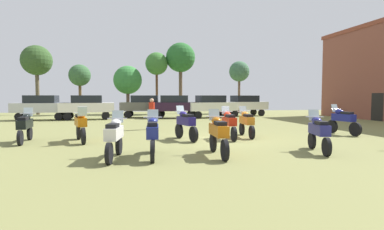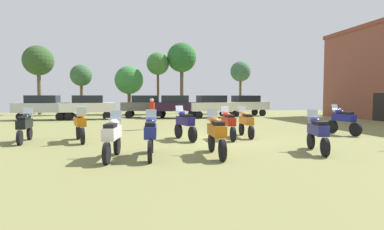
% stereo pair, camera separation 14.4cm
% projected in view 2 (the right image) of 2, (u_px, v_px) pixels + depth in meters
% --- Properties ---
extents(ground_plane, '(44.00, 52.00, 0.02)m').
position_uv_depth(ground_plane, '(219.00, 139.00, 13.83)').
color(ground_plane, olive).
extents(motorcycle_1, '(0.62, 2.27, 1.49)m').
position_uv_depth(motorcycle_1, '(216.00, 133.00, 9.87)').
color(motorcycle_1, black).
rests_on(motorcycle_1, ground).
extents(motorcycle_2, '(0.65, 2.13, 1.51)m').
position_uv_depth(motorcycle_2, '(343.00, 120.00, 15.36)').
color(motorcycle_2, black).
rests_on(motorcycle_2, ground).
extents(motorcycle_3, '(0.62, 2.27, 1.48)m').
position_uv_depth(motorcycle_3, '(151.00, 134.00, 9.66)').
color(motorcycle_3, black).
rests_on(motorcycle_3, ground).
extents(motorcycle_5, '(0.65, 2.10, 1.47)m').
position_uv_depth(motorcycle_5, '(112.00, 136.00, 9.35)').
color(motorcycle_5, black).
rests_on(motorcycle_5, ground).
extents(motorcycle_6, '(0.79, 2.07, 1.50)m').
position_uv_depth(motorcycle_6, '(185.00, 123.00, 13.47)').
color(motorcycle_6, black).
rests_on(motorcycle_6, ground).
extents(motorcycle_7, '(0.82, 2.22, 1.51)m').
position_uv_depth(motorcycle_7, '(80.00, 124.00, 12.91)').
color(motorcycle_7, black).
rests_on(motorcycle_7, ground).
extents(motorcycle_8, '(0.76, 2.03, 1.44)m').
position_uv_depth(motorcycle_8, '(317.00, 132.00, 10.47)').
color(motorcycle_8, black).
rests_on(motorcycle_8, ground).
extents(motorcycle_10, '(0.62, 2.15, 1.45)m').
position_uv_depth(motorcycle_10, '(246.00, 122.00, 14.46)').
color(motorcycle_10, black).
rests_on(motorcycle_10, ground).
extents(motorcycle_11, '(0.62, 2.20, 1.44)m').
position_uv_depth(motorcycle_11, '(25.00, 125.00, 12.75)').
color(motorcycle_11, black).
rests_on(motorcycle_11, ground).
extents(motorcycle_13, '(0.62, 2.18, 1.47)m').
position_uv_depth(motorcycle_13, '(228.00, 123.00, 13.75)').
color(motorcycle_13, black).
rests_on(motorcycle_13, ground).
extents(car_1, '(4.52, 2.41, 2.00)m').
position_uv_depth(car_1, '(175.00, 105.00, 27.05)').
color(car_1, black).
rests_on(car_1, ground).
extents(car_2, '(4.33, 1.88, 2.00)m').
position_uv_depth(car_2, '(43.00, 106.00, 24.86)').
color(car_2, black).
rests_on(car_2, ground).
extents(car_3, '(4.50, 2.35, 2.00)m').
position_uv_depth(car_3, '(146.00, 105.00, 27.70)').
color(car_3, black).
rests_on(car_3, ground).
extents(car_4, '(4.52, 2.41, 2.00)m').
position_uv_depth(car_4, '(211.00, 105.00, 27.45)').
color(car_4, black).
rests_on(car_4, ground).
extents(car_5, '(4.42, 2.11, 2.00)m').
position_uv_depth(car_5, '(88.00, 105.00, 25.40)').
color(car_5, black).
rests_on(car_5, ground).
extents(car_6, '(4.53, 2.47, 2.00)m').
position_uv_depth(car_6, '(246.00, 104.00, 29.89)').
color(car_6, black).
rests_on(car_6, ground).
extents(person_1, '(0.48, 0.48, 1.80)m').
position_uv_depth(person_1, '(152.00, 111.00, 17.79)').
color(person_1, '#31354E').
rests_on(person_1, ground).
extents(tree_1, '(3.06, 3.06, 5.22)m').
position_uv_depth(tree_1, '(129.00, 80.00, 33.12)').
color(tree_1, brown).
rests_on(tree_1, ground).
extents(tree_2, '(2.31, 2.31, 5.90)m').
position_uv_depth(tree_2, '(241.00, 72.00, 34.73)').
color(tree_2, brown).
rests_on(tree_2, ground).
extents(tree_3, '(2.45, 2.45, 6.72)m').
position_uv_depth(tree_3, '(158.00, 64.00, 33.45)').
color(tree_3, brown).
rests_on(tree_3, ground).
extents(tree_4, '(2.23, 2.23, 5.23)m').
position_uv_depth(tree_4, '(81.00, 76.00, 31.86)').
color(tree_4, brown).
rests_on(tree_4, ground).
extents(tree_6, '(3.24, 3.24, 7.84)m').
position_uv_depth(tree_6, '(182.00, 58.00, 33.88)').
color(tree_6, brown).
rests_on(tree_6, ground).
extents(tree_7, '(3.10, 3.10, 7.21)m').
position_uv_depth(tree_7, '(38.00, 61.00, 31.89)').
color(tree_7, brown).
rests_on(tree_7, ground).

